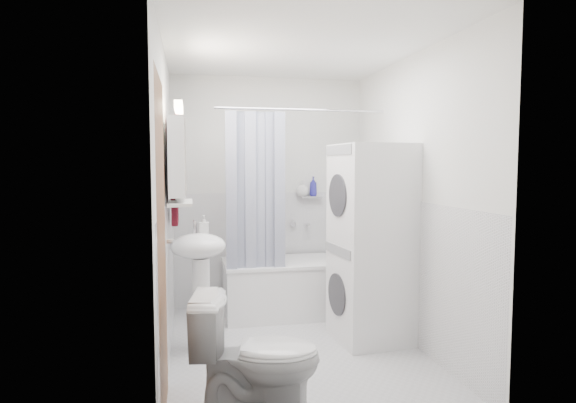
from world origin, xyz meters
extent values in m
plane|color=#B6B6BB|center=(0.00, 0.00, 0.00)|extent=(2.60, 2.60, 0.00)
plane|color=silver|center=(0.00, 1.30, 1.20)|extent=(2.00, 0.00, 2.00)
plane|color=silver|center=(0.00, -1.30, 1.20)|extent=(2.00, 0.00, 2.00)
plane|color=silver|center=(-1.00, 0.00, 1.20)|extent=(0.00, 2.60, 2.60)
plane|color=silver|center=(1.00, 0.00, 1.20)|extent=(0.00, 2.60, 2.60)
plane|color=white|center=(0.00, 0.00, 2.40)|extent=(2.60, 2.60, 0.00)
plane|color=white|center=(0.00, 1.29, 0.60)|extent=(1.98, 0.00, 1.98)
plane|color=white|center=(-0.99, 0.00, 0.60)|extent=(0.00, 2.58, 2.58)
plane|color=white|center=(0.99, 0.00, 0.60)|extent=(0.00, 2.58, 2.58)
plane|color=brown|center=(-0.98, -0.88, 1.00)|extent=(0.00, 2.00, 2.00)
cylinder|color=silver|center=(-0.95, -0.55, 1.00)|extent=(0.04, 0.04, 0.04)
cube|color=white|center=(0.20, 0.92, 0.26)|extent=(1.40, 0.65, 0.51)
cube|color=white|center=(0.20, 0.92, 0.53)|extent=(1.42, 0.67, 0.03)
cube|color=silver|center=(0.20, 0.92, 0.41)|extent=(1.22, 0.47, 0.20)
cylinder|color=silver|center=(0.40, 1.25, 0.86)|extent=(0.04, 0.12, 0.04)
cylinder|color=silver|center=(0.20, 0.64, 2.00)|extent=(1.60, 0.02, 0.02)
cube|color=#15214B|center=(-0.45, 0.64, 1.25)|extent=(0.10, 0.02, 1.45)
cube|color=#15214B|center=(-0.36, 0.64, 1.25)|extent=(0.10, 0.02, 1.45)
cube|color=#15214B|center=(-0.27, 0.64, 1.25)|extent=(0.10, 0.02, 1.45)
cube|color=#15214B|center=(-0.18, 0.64, 1.25)|extent=(0.10, 0.02, 1.45)
cube|color=#15214B|center=(-0.09, 0.64, 1.25)|extent=(0.10, 0.02, 1.45)
cube|color=#15214B|center=(0.00, 0.64, 1.25)|extent=(0.10, 0.02, 1.45)
ellipsoid|color=white|center=(-0.76, 0.14, 0.85)|extent=(0.44, 0.37, 0.20)
cylinder|color=white|center=(-0.74, 0.14, 0.38)|extent=(0.14, 0.14, 0.75)
cylinder|color=silver|center=(-0.78, 0.28, 0.97)|extent=(0.03, 0.03, 0.14)
cylinder|color=silver|center=(-0.78, 0.24, 1.03)|extent=(0.02, 0.10, 0.02)
cube|color=white|center=(-0.91, 0.10, 1.55)|extent=(0.12, 0.50, 0.60)
cube|color=white|center=(-0.84, 0.10, 1.55)|extent=(0.01, 0.47, 0.57)
cube|color=#FFEABF|center=(-0.89, 0.10, 1.93)|extent=(0.06, 0.45, 0.06)
cube|color=silver|center=(-0.89, 0.10, 1.20)|extent=(0.18, 0.54, 0.02)
cube|color=silver|center=(0.45, 1.24, 1.15)|extent=(0.22, 0.06, 0.02)
cube|color=maroon|center=(-0.94, 0.39, 1.44)|extent=(0.05, 0.37, 0.88)
cube|color=maroon|center=(-0.91, 0.39, 1.85)|extent=(0.03, 0.33, 0.08)
cylinder|color=silver|center=(-0.95, 0.39, 1.89)|extent=(0.02, 0.04, 0.02)
cube|color=white|center=(0.68, 0.09, 0.42)|extent=(0.64, 0.64, 0.83)
cylinder|color=#2D2D33|center=(0.38, 0.09, 0.41)|extent=(0.05, 0.35, 0.35)
cube|color=gray|center=(0.38, 0.09, 0.78)|extent=(0.06, 0.53, 0.08)
cube|color=white|center=(0.68, 0.09, 1.25)|extent=(0.64, 0.64, 0.83)
cylinder|color=#2D2D33|center=(0.38, 0.09, 1.24)|extent=(0.05, 0.35, 0.35)
cube|color=gray|center=(0.38, 0.09, 1.62)|extent=(0.06, 0.53, 0.08)
imported|color=white|center=(-0.45, -1.00, 0.37)|extent=(0.81, 0.54, 0.74)
imported|color=gray|center=(-0.71, 0.25, 0.95)|extent=(0.08, 0.17, 0.08)
imported|color=gray|center=(-0.89, -0.05, 1.25)|extent=(0.07, 0.18, 0.07)
imported|color=gray|center=(-0.89, 0.22, 1.26)|extent=(0.10, 0.09, 0.10)
imported|color=gray|center=(0.35, 1.24, 1.23)|extent=(0.13, 0.17, 0.13)
imported|color=navy|center=(0.47, 1.24, 1.20)|extent=(0.08, 0.21, 0.08)
camera|label=1|loc=(-0.82, -3.71, 1.49)|focal=30.00mm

